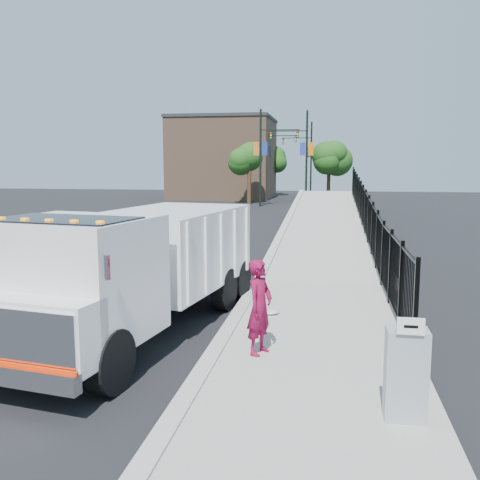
# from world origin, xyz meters

# --- Properties ---
(ground) EXTENTS (120.00, 120.00, 0.00)m
(ground) POSITION_xyz_m (0.00, 0.00, 0.00)
(ground) COLOR black
(ground) RESTS_ON ground
(sidewalk) EXTENTS (3.55, 12.00, 0.12)m
(sidewalk) POSITION_xyz_m (1.93, -2.00, 0.06)
(sidewalk) COLOR #9E998E
(sidewalk) RESTS_ON ground
(curb) EXTENTS (0.30, 12.00, 0.16)m
(curb) POSITION_xyz_m (0.00, -2.00, 0.08)
(curb) COLOR #ADAAA3
(curb) RESTS_ON ground
(ramp) EXTENTS (3.95, 24.06, 3.19)m
(ramp) POSITION_xyz_m (2.12, 16.00, 0.00)
(ramp) COLOR #9E998E
(ramp) RESTS_ON ground
(iron_fence) EXTENTS (0.10, 28.00, 1.80)m
(iron_fence) POSITION_xyz_m (3.55, 12.00, 0.90)
(iron_fence) COLOR black
(iron_fence) RESTS_ON ground
(truck) EXTENTS (3.71, 8.14, 2.69)m
(truck) POSITION_xyz_m (-1.90, -1.07, 1.51)
(truck) COLOR black
(truck) RESTS_ON ground
(worker) EXTENTS (0.61, 0.74, 1.73)m
(worker) POSITION_xyz_m (0.83, -2.08, 0.99)
(worker) COLOR maroon
(worker) RESTS_ON sidewalk
(utility_cabinet) EXTENTS (0.55, 0.40, 1.25)m
(utility_cabinet) POSITION_xyz_m (3.10, -4.26, 0.75)
(utility_cabinet) COLOR gray
(utility_cabinet) RESTS_ON sidewalk
(arrow_sign) EXTENTS (0.35, 0.04, 0.22)m
(arrow_sign) POSITION_xyz_m (3.10, -4.48, 1.48)
(arrow_sign) COLOR white
(arrow_sign) RESTS_ON utility_cabinet
(debris) EXTENTS (0.42, 0.42, 0.10)m
(debris) POSITION_xyz_m (0.74, 0.54, 0.17)
(debris) COLOR silver
(debris) RESTS_ON sidewalk
(light_pole_0) EXTENTS (3.77, 0.22, 8.00)m
(light_pole_0) POSITION_xyz_m (-3.42, 33.07, 4.36)
(light_pole_0) COLOR black
(light_pole_0) RESTS_ON ground
(light_pole_1) EXTENTS (3.77, 0.22, 8.00)m
(light_pole_1) POSITION_xyz_m (-0.31, 34.76, 4.36)
(light_pole_1) COLOR black
(light_pole_1) RESTS_ON ground
(light_pole_2) EXTENTS (3.77, 0.22, 8.00)m
(light_pole_2) POSITION_xyz_m (-4.17, 42.29, 4.36)
(light_pole_2) COLOR black
(light_pole_2) RESTS_ON ground
(light_pole_3) EXTENTS (3.77, 0.22, 8.00)m
(light_pole_3) POSITION_xyz_m (-0.38, 47.26, 4.36)
(light_pole_3) COLOR black
(light_pole_3) RESTS_ON ground
(tree_0) EXTENTS (2.52, 2.52, 5.26)m
(tree_0) POSITION_xyz_m (-5.02, 35.37, 3.94)
(tree_0) COLOR #382314
(tree_0) RESTS_ON ground
(tree_1) EXTENTS (2.70, 2.70, 5.35)m
(tree_1) POSITION_xyz_m (1.87, 41.08, 3.95)
(tree_1) COLOR #382314
(tree_1) RESTS_ON ground
(tree_2) EXTENTS (2.59, 2.59, 5.29)m
(tree_2) POSITION_xyz_m (-4.18, 48.54, 3.94)
(tree_2) COLOR #382314
(tree_2) RESTS_ON ground
(building) EXTENTS (10.00, 10.00, 8.00)m
(building) POSITION_xyz_m (-9.00, 44.00, 4.00)
(building) COLOR #8C664C
(building) RESTS_ON ground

